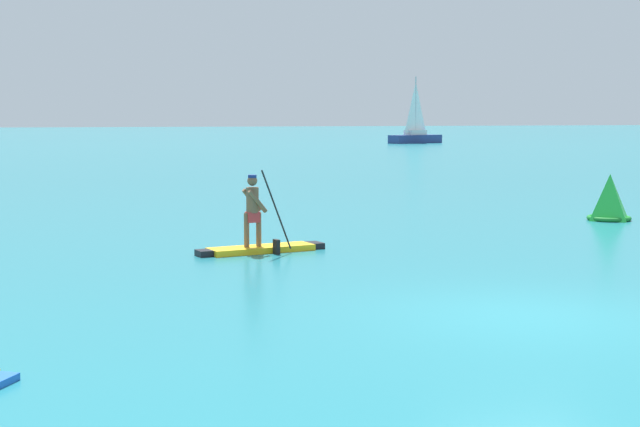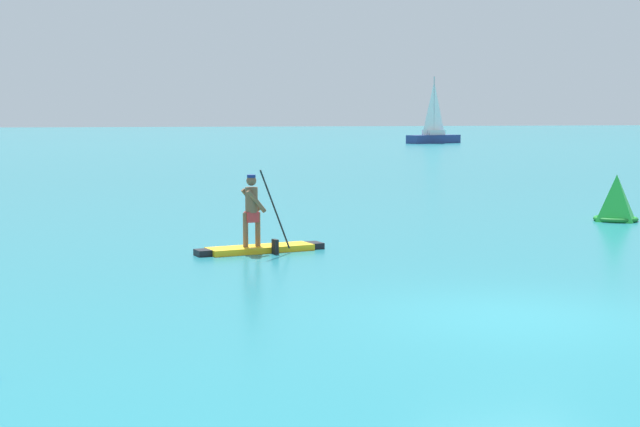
# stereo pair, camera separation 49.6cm
# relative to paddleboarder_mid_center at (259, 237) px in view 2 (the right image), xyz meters

# --- Properties ---
(ground) EXTENTS (440.00, 440.00, 0.00)m
(ground) POSITION_rel_paddleboarder_mid_center_xyz_m (2.15, -7.31, -0.33)
(ground) COLOR #1E727F
(paddleboarder_mid_center) EXTENTS (2.85, 1.04, 1.77)m
(paddleboarder_mid_center) POSITION_rel_paddleboarder_mid_center_xyz_m (0.00, 0.00, 0.00)
(paddleboarder_mid_center) COLOR yellow
(paddleboarder_mid_center) RESTS_ON ground
(race_marker_buoy) EXTENTS (1.19, 1.19, 1.27)m
(race_marker_buoy) POSITION_rel_paddleboarder_mid_center_xyz_m (10.61, 3.00, 0.24)
(race_marker_buoy) COLOR green
(race_marker_buoy) RESTS_ON ground
(sailboat_right_horizon) EXTENTS (6.23, 3.63, 6.77)m
(sailboat_right_horizon) POSITION_rel_paddleboarder_mid_center_xyz_m (33.77, 70.16, 0.53)
(sailboat_right_horizon) COLOR navy
(sailboat_right_horizon) RESTS_ON ground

